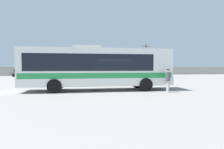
{
  "coord_description": "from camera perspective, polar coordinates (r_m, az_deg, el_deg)",
  "views": [
    {
      "loc": [
        -2.48,
        -14.53,
        1.92
      ],
      "look_at": [
        0.17,
        0.69,
        1.26
      ],
      "focal_mm": 29.03,
      "sensor_mm": 36.0,
      "label": 1
    }
  ],
  "objects": [
    {
      "name": "ground_plane",
      "position": [
        24.73,
        -4.09,
        -2.02
      ],
      "size": [
        300.0,
        300.0,
        0.0
      ],
      "primitive_type": "plane",
      "color": "gray"
    },
    {
      "name": "perimeter_wall",
      "position": [
        42.01,
        -6.49,
        1.1
      ],
      "size": [
        80.0,
        0.3,
        1.9
      ],
      "primitive_type": "cube",
      "color": "#9E998C",
      "rests_on": "ground_plane"
    },
    {
      "name": "coach_bus_white_green",
      "position": [
        14.78,
        -5.0,
        2.43
      ],
      "size": [
        11.88,
        2.92,
        3.6
      ],
      "color": "white",
      "rests_on": "ground_plane"
    },
    {
      "name": "attendant_by_bus_door",
      "position": [
        14.32,
        17.19,
        -1.37
      ],
      "size": [
        0.38,
        0.38,
        1.75
      ],
      "color": "#B7B2A8",
      "rests_on": "ground_plane"
    },
    {
      "name": "parked_car_leftmost_grey",
      "position": [
        39.68,
        -26.45,
        0.54
      ],
      "size": [
        4.24,
        2.2,
        1.47
      ],
      "color": "slate",
      "rests_on": "ground_plane"
    },
    {
      "name": "parked_car_second_red",
      "position": [
        38.17,
        -18.03,
        0.62
      ],
      "size": [
        4.49,
        2.26,
        1.48
      ],
      "color": "red",
      "rests_on": "ground_plane"
    },
    {
      "name": "utility_pole_near",
      "position": [
        46.41,
        10.62,
        4.99
      ],
      "size": [
        1.77,
        0.6,
        7.67
      ],
      "color": "#4C3823",
      "rests_on": "ground_plane"
    },
    {
      "name": "roadside_tree_left",
      "position": [
        47.72,
        -21.42,
        6.14
      ],
      "size": [
        4.05,
        4.05,
        6.88
      ],
      "color": "brown",
      "rests_on": "ground_plane"
    },
    {
      "name": "roadside_tree_midleft",
      "position": [
        44.39,
        -11.98,
        4.29
      ],
      "size": [
        3.36,
        3.36,
        4.84
      ],
      "color": "brown",
      "rests_on": "ground_plane"
    }
  ]
}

